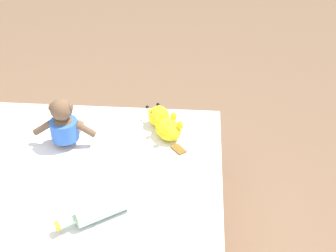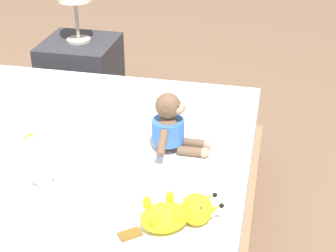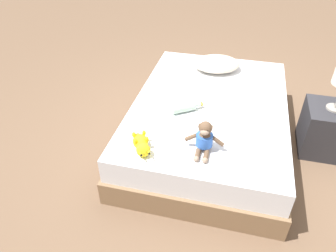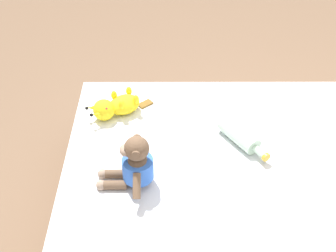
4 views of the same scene
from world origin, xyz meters
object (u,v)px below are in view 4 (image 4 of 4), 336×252
(plush_monkey, at_px, (135,165))
(plush_yellow_creature, at_px, (116,106))
(glass_bottle, at_px, (240,136))
(bed, at_px, (284,209))

(plush_monkey, xyz_separation_m, plush_yellow_creature, (-0.43, -0.11, -0.05))
(glass_bottle, bearing_deg, plush_yellow_creature, -109.51)
(bed, bearing_deg, plush_yellow_creature, -117.71)
(plush_yellow_creature, height_order, glass_bottle, plush_yellow_creature)
(plush_monkey, height_order, glass_bottle, plush_monkey)
(plush_yellow_creature, xyz_separation_m, glass_bottle, (0.20, 0.56, -0.01))
(plush_yellow_creature, relative_size, glass_bottle, 1.20)
(plush_monkey, height_order, plush_yellow_creature, plush_monkey)
(plush_monkey, bearing_deg, bed, 93.29)
(bed, bearing_deg, plush_monkey, -86.71)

